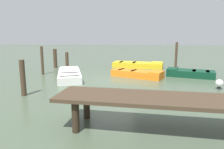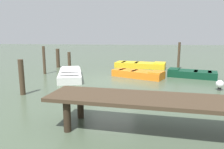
# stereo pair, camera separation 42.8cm
# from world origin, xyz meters

# --- Properties ---
(ground_plane) EXTENTS (80.00, 80.00, 0.00)m
(ground_plane) POSITION_xyz_m (0.00, 0.00, 0.00)
(ground_plane) COLOR #475642
(dock_segment) EXTENTS (6.26, 2.11, 0.95)m
(dock_segment) POSITION_xyz_m (-1.96, 6.22, 0.84)
(dock_segment) COLOR #423323
(dock_segment) RESTS_ON ground_plane
(rowboat_white) EXTENTS (2.19, 3.84, 0.46)m
(rowboat_white) POSITION_xyz_m (2.55, -0.44, 0.22)
(rowboat_white) COLOR silver
(rowboat_white) RESTS_ON ground_plane
(rowboat_orange) EXTENTS (3.23, 2.31, 0.46)m
(rowboat_orange) POSITION_xyz_m (-1.47, -1.08, 0.22)
(rowboat_orange) COLOR orange
(rowboat_orange) RESTS_ON ground_plane
(rowboat_dark_green) EXTENTS (2.99, 1.96, 0.46)m
(rowboat_dark_green) POSITION_xyz_m (-4.70, -1.47, 0.22)
(rowboat_dark_green) COLOR #0C3823
(rowboat_dark_green) RESTS_ON ground_plane
(rowboat_yellow) EXTENTS (4.01, 2.15, 0.46)m
(rowboat_yellow) POSITION_xyz_m (-1.72, -4.88, 0.22)
(rowboat_yellow) COLOR gold
(rowboat_yellow) RESTS_ON ground_plane
(mooring_piling_near_right) EXTENTS (0.22, 0.22, 1.53)m
(mooring_piling_near_right) POSITION_xyz_m (3.55, 3.18, 0.77)
(mooring_piling_near_right) COLOR #423323
(mooring_piling_near_right) RESTS_ON ground_plane
(mooring_piling_center) EXTENTS (0.18, 0.18, 1.81)m
(mooring_piling_center) POSITION_xyz_m (4.60, -1.57, 0.90)
(mooring_piling_center) COLOR #423323
(mooring_piling_center) RESTS_ON ground_plane
(mooring_piling_mid_right) EXTENTS (0.18, 0.18, 1.99)m
(mooring_piling_mid_right) POSITION_xyz_m (-4.49, -4.44, 0.99)
(mooring_piling_mid_right) COLOR #423323
(mooring_piling_mid_right) RESTS_ON ground_plane
(mooring_piling_mid_left) EXTENTS (0.28, 0.28, 1.45)m
(mooring_piling_mid_left) POSITION_xyz_m (4.69, -4.36, 0.72)
(mooring_piling_mid_left) COLOR #423323
(mooring_piling_mid_left) RESTS_ON ground_plane
(mooring_piling_near_left) EXTENTS (0.23, 0.23, 1.27)m
(mooring_piling_near_left) POSITION_xyz_m (3.55, -3.60, 0.64)
(mooring_piling_near_left) COLOR #423323
(mooring_piling_near_left) RESTS_ON ground_plane
(marker_buoy) EXTENTS (0.36, 0.36, 0.48)m
(marker_buoy) POSITION_xyz_m (-5.20, 1.54, 0.29)
(marker_buoy) COLOR #262626
(marker_buoy) RESTS_ON ground_plane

